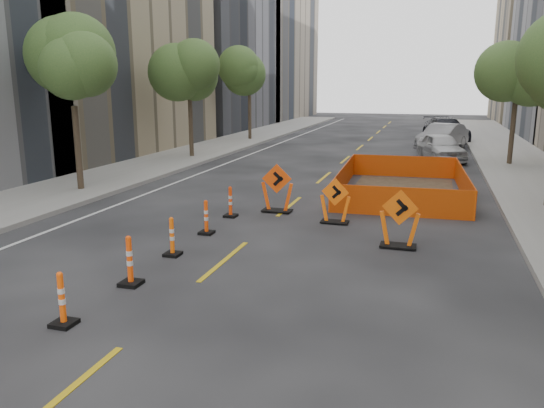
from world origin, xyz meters
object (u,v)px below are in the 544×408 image
(chevron_sign_left, at_px, (277,188))
(parked_car_mid, at_px, (442,137))
(channelizer_3, at_px, (130,261))
(channelizer_5, at_px, (206,217))
(chevron_sign_right, at_px, (400,219))
(channelizer_2, at_px, (62,299))
(parked_car_far, at_px, (446,129))
(parked_car_near, at_px, (441,147))
(channelizer_4, at_px, (172,237))
(chevron_sign_center, at_px, (335,201))
(channelizer_6, at_px, (230,202))

(chevron_sign_left, bearing_deg, parked_car_mid, 63.40)
(channelizer_3, relative_size, chevron_sign_left, 0.67)
(channelizer_5, bearing_deg, chevron_sign_right, 2.96)
(channelizer_3, distance_m, parked_car_mid, 27.20)
(channelizer_3, height_order, chevron_sign_left, chevron_sign_left)
(channelizer_5, relative_size, chevron_sign_left, 0.61)
(channelizer_2, height_order, parked_car_far, parked_car_far)
(channelizer_3, height_order, parked_car_near, parked_car_near)
(channelizer_3, distance_m, parked_car_far, 33.09)
(channelizer_4, distance_m, parked_car_mid, 25.26)
(chevron_sign_center, height_order, parked_car_near, parked_car_near)
(channelizer_4, bearing_deg, channelizer_2, -90.36)
(chevron_sign_center, relative_size, parked_car_far, 0.24)
(parked_car_far, bearing_deg, chevron_sign_right, -108.55)
(channelizer_3, distance_m, chevron_sign_left, 7.21)
(chevron_sign_right, relative_size, parked_car_far, 0.26)
(channelizer_4, bearing_deg, chevron_sign_left, 76.99)
(channelizer_2, bearing_deg, chevron_sign_right, 50.13)
(chevron_sign_center, bearing_deg, channelizer_4, -120.93)
(channelizer_3, height_order, channelizer_6, channelizer_3)
(channelizer_2, distance_m, channelizer_5, 6.05)
(chevron_sign_left, bearing_deg, parked_car_near, 58.42)
(channelizer_2, bearing_deg, chevron_sign_center, 68.37)
(channelizer_3, bearing_deg, chevron_sign_center, 63.02)
(channelizer_2, bearing_deg, channelizer_5, 89.60)
(channelizer_3, bearing_deg, channelizer_6, 91.08)
(parked_car_near, bearing_deg, chevron_sign_center, -119.22)
(channelizer_6, relative_size, parked_car_near, 0.22)
(chevron_sign_center, distance_m, parked_car_mid, 20.43)
(parked_car_mid, bearing_deg, channelizer_4, -84.01)
(chevron_sign_left, height_order, parked_car_far, parked_car_far)
(channelizer_6, xyz_separation_m, parked_car_near, (6.46, 15.07, 0.26))
(channelizer_2, height_order, channelizer_5, channelizer_2)
(chevron_sign_right, xyz_separation_m, parked_car_mid, (1.27, 22.11, 0.06))
(chevron_sign_left, relative_size, parked_car_far, 0.28)
(channelizer_6, bearing_deg, parked_car_near, 66.81)
(channelizer_3, height_order, channelizer_5, channelizer_3)
(chevron_sign_right, bearing_deg, parked_car_near, 92.92)
(parked_car_far, bearing_deg, channelizer_2, -116.62)
(channelizer_6, height_order, chevron_sign_right, chevron_sign_right)
(channelizer_2, relative_size, parked_car_near, 0.23)
(channelizer_3, relative_size, parked_car_mid, 0.22)
(channelizer_6, bearing_deg, parked_car_mid, 72.10)
(chevron_sign_center, bearing_deg, channelizer_2, -105.02)
(channelizer_6, bearing_deg, channelizer_3, -88.92)
(chevron_sign_center, relative_size, parked_car_mid, 0.28)
(channelizer_4, xyz_separation_m, chevron_sign_left, (1.18, 5.11, 0.31))
(channelizer_4, xyz_separation_m, chevron_sign_right, (5.26, 2.29, 0.28))
(chevron_sign_right, bearing_deg, channelizer_2, -123.02)
(chevron_sign_left, xyz_separation_m, parked_car_near, (5.23, 14.00, -0.05))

